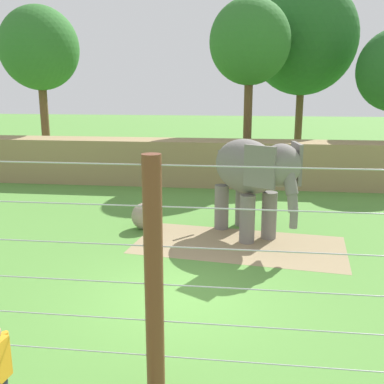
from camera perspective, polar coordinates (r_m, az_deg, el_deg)
ground_plane at (r=10.28m, az=-1.49°, el=-13.10°), size 120.00×120.00×0.00m
dirt_patch at (r=13.39m, az=5.97°, el=-6.67°), size 6.40×3.68×0.01m
embankment_wall at (r=21.07m, az=3.15°, el=3.73°), size 36.00×1.80×2.08m
elephant at (r=13.68m, az=7.56°, el=2.48°), size 3.06×3.67×3.05m
enrichment_ball at (r=14.72m, az=-6.02°, el=-3.05°), size 0.86×0.86×0.86m
cable_fence at (r=6.58m, az=-5.52°, el=-11.21°), size 11.92×0.27×3.70m
tree_far_left at (r=28.59m, az=13.91°, el=18.39°), size 6.27×6.27×10.55m
tree_left_of_centre at (r=26.38m, az=-18.77°, el=16.77°), size 4.18×4.18×8.67m
tree_right_of_centre at (r=24.13m, az=7.34°, el=18.24°), size 4.11×4.11×8.86m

